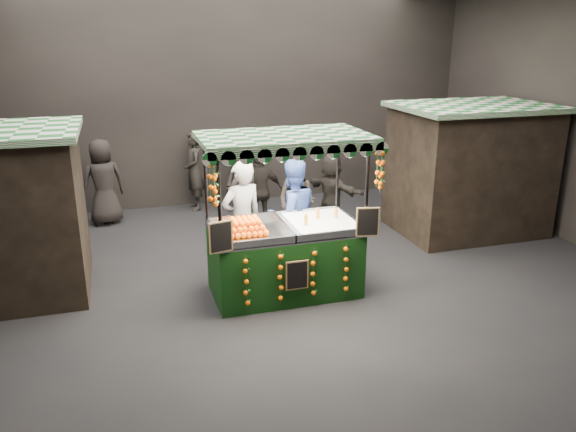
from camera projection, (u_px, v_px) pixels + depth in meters
name	position (u px, v px, depth m)	size (l,w,h in m)	color
ground	(282.00, 285.00, 9.22)	(12.00, 12.00, 0.00)	black
market_hall	(281.00, 73.00, 8.16)	(12.10, 10.10, 5.05)	black
neighbour_stall_right	(469.00, 169.00, 11.39)	(3.00, 2.20, 2.60)	black
juice_stall	(285.00, 246.00, 8.71)	(2.60, 1.53, 2.52)	black
vendor_grey	(242.00, 220.00, 9.28)	(0.82, 0.65, 1.99)	slate
vendor_blue	(292.00, 215.00, 9.55)	(1.06, 0.89, 1.95)	navy
shopper_0	(34.00, 199.00, 10.72)	(0.79, 0.68, 1.82)	#2E2725
shopper_1	(297.00, 202.00, 10.82)	(1.00, 1.02, 1.65)	#2D2824
shopper_2	(260.00, 191.00, 11.57)	(1.00, 0.48, 1.65)	black
shopper_3	(244.00, 176.00, 13.03)	(1.14, 0.92, 1.54)	black
shopper_4	(103.00, 182.00, 11.91)	(1.03, 0.83, 1.84)	black
shopper_5	(332.00, 191.00, 11.71)	(1.08, 1.50, 1.56)	#2D2924
shopper_6	(194.00, 171.00, 12.91)	(0.46, 0.67, 1.80)	black
shopper_7	(244.00, 198.00, 10.84)	(0.78, 0.68, 1.80)	black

